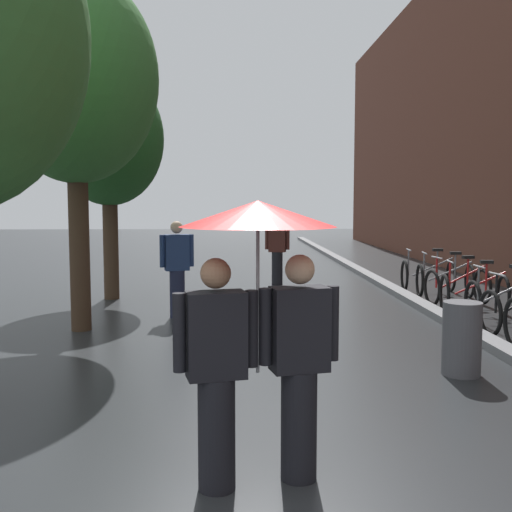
# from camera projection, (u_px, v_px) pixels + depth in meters

# --- Properties ---
(kerb_strip) EXTENTS (0.30, 36.00, 0.12)m
(kerb_strip) POSITION_uv_depth(u_px,v_px,m) (387.00, 286.00, 13.76)
(kerb_strip) COLOR slate
(kerb_strip) RESTS_ON ground
(street_tree_1) EXTENTS (2.50, 2.50, 5.43)m
(street_tree_1) POSITION_uv_depth(u_px,v_px,m) (75.00, 80.00, 9.00)
(street_tree_1) COLOR #473323
(street_tree_1) RESTS_ON ground
(street_tree_2) EXTENTS (2.21, 2.21, 4.61)m
(street_tree_2) POSITION_uv_depth(u_px,v_px,m) (109.00, 140.00, 12.07)
(street_tree_2) COLOR #473323
(street_tree_2) RESTS_ON ground
(parked_bicycle_3) EXTENTS (1.09, 0.71, 0.96)m
(parked_bicycle_3) POSITION_uv_depth(u_px,v_px,m) (504.00, 300.00, 9.92)
(parked_bicycle_3) COLOR black
(parked_bicycle_3) RESTS_ON ground
(parked_bicycle_4) EXTENTS (1.16, 0.83, 0.96)m
(parked_bicycle_4) POSITION_uv_depth(u_px,v_px,m) (474.00, 293.00, 10.68)
(parked_bicycle_4) COLOR black
(parked_bicycle_4) RESTS_ON ground
(parked_bicycle_5) EXTENTS (1.15, 0.81, 0.96)m
(parked_bicycle_5) POSITION_uv_depth(u_px,v_px,m) (457.00, 286.00, 11.54)
(parked_bicycle_5) COLOR black
(parked_bicycle_5) RESTS_ON ground
(parked_bicycle_6) EXTENTS (1.15, 0.82, 0.96)m
(parked_bicycle_6) POSITION_uv_depth(u_px,v_px,m) (445.00, 280.00, 12.48)
(parked_bicycle_6) COLOR black
(parked_bicycle_6) RESTS_ON ground
(parked_bicycle_7) EXTENTS (1.14, 0.80, 0.96)m
(parked_bicycle_7) POSITION_uv_depth(u_px,v_px,m) (428.00, 275.00, 13.32)
(parked_bicycle_7) COLOR black
(parked_bicycle_7) RESTS_ON ground
(couple_under_umbrella) EXTENTS (1.16, 1.08, 2.00)m
(couple_under_umbrella) POSITION_uv_depth(u_px,v_px,m) (258.00, 299.00, 4.15)
(couple_under_umbrella) COLOR black
(couple_under_umbrella) RESTS_ON ground
(litter_bin) EXTENTS (0.44, 0.44, 0.85)m
(litter_bin) POSITION_uv_depth(u_px,v_px,m) (462.00, 339.00, 6.90)
(litter_bin) COLOR #4C4C51
(litter_bin) RESTS_ON ground
(pedestrian_walking_midground) EXTENTS (0.58, 0.30, 1.62)m
(pedestrian_walking_midground) POSITION_uv_depth(u_px,v_px,m) (277.00, 251.00, 14.32)
(pedestrian_walking_midground) COLOR black
(pedestrian_walking_midground) RESTS_ON ground
(pedestrian_walking_far) EXTENTS (0.57, 0.32, 1.66)m
(pedestrian_walking_far) POSITION_uv_depth(u_px,v_px,m) (177.00, 269.00, 10.28)
(pedestrian_walking_far) COLOR #1E233D
(pedestrian_walking_far) RESTS_ON ground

